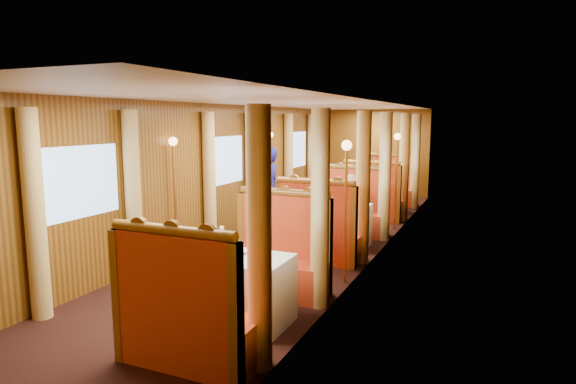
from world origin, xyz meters
The scene contains 48 objects.
floor centered at (0.00, 0.00, 0.00)m, with size 3.00×12.00×0.01m, color black, non-canonical shape.
ceiling centered at (0.00, 0.00, 2.50)m, with size 3.00×12.00×0.01m, color silver, non-canonical shape.
wall_far centered at (0.00, 6.00, 1.25)m, with size 3.00×2.50×0.01m, color brown, non-canonical shape.
wall_left centered at (-1.50, 0.00, 1.25)m, with size 12.00×2.50×0.01m, color brown, non-canonical shape.
wall_right centered at (1.50, 0.00, 1.25)m, with size 12.00×2.50×0.01m, color brown, non-canonical shape.
doorway_far centered at (0.00, 5.97, 1.00)m, with size 0.80×0.04×2.00m, color #8C5D20.
table_near centered at (0.75, -3.50, 0.38)m, with size 1.05×0.72×0.75m, color white.
banquette_near_fwd centered at (0.75, -4.51, 0.42)m, with size 1.30×0.55×1.34m.
banquette_near_aft centered at (0.75, -2.49, 0.42)m, with size 1.30×0.55×1.34m.
table_mid centered at (0.75, 0.00, 0.38)m, with size 1.05×0.72×0.75m, color white.
banquette_mid_fwd centered at (0.75, -1.01, 0.42)m, with size 1.30×0.55×1.34m.
banquette_mid_aft centered at (0.75, 1.01, 0.42)m, with size 1.30×0.55×1.34m.
table_far centered at (0.75, 3.50, 0.38)m, with size 1.05×0.72×0.75m, color white.
banquette_far_fwd centered at (0.75, 2.49, 0.42)m, with size 1.30×0.55×1.34m.
banquette_far_aft centered at (0.75, 4.51, 0.42)m, with size 1.30×0.55×1.34m.
tea_tray centered at (0.63, -3.54, 0.76)m, with size 0.34×0.26×0.01m, color silver.
teapot_left centered at (0.57, -3.61, 0.81)m, with size 0.16×0.12×0.13m, color silver, non-canonical shape.
teapot_right centered at (0.72, -3.64, 0.81)m, with size 0.15×0.11×0.12m, color silver, non-canonical shape.
teapot_back centered at (0.66, -3.48, 0.82)m, with size 0.18×0.13×0.14m, color silver, non-canonical shape.
fruit_plate centered at (1.03, -3.63, 0.77)m, with size 0.20×0.20×0.05m.
cup_inboard centered at (0.34, -3.36, 0.86)m, with size 0.08×0.08×0.26m.
cup_outboard centered at (0.41, -3.32, 0.86)m, with size 0.08×0.08×0.26m.
rose_vase_mid centered at (0.74, -0.04, 0.93)m, with size 0.06×0.06×0.36m.
rose_vase_far centered at (0.71, 3.47, 0.93)m, with size 0.06×0.06×0.36m.
window_left_near centered at (-1.49, -3.50, 1.45)m, with size 1.20×0.90×0.01m, color #8AADDA, non-canonical shape.
curtain_left_near_a centered at (-1.38, -4.28, 1.18)m, with size 0.22×0.22×2.35m, color #E1C073.
curtain_left_near_b centered at (-1.38, -2.72, 1.18)m, with size 0.22×0.22×2.35m, color #E1C073.
window_right_near centered at (1.49, -3.50, 1.45)m, with size 1.20×0.90×0.01m, color #8AADDA, non-canonical shape.
curtain_right_near_a centered at (1.38, -4.28, 1.18)m, with size 0.22×0.22×2.35m, color #E1C073.
curtain_right_near_b centered at (1.38, -2.72, 1.18)m, with size 0.22×0.22×2.35m, color #E1C073.
window_left_mid centered at (-1.49, 0.00, 1.45)m, with size 1.20×0.90×0.01m, color #8AADDA, non-canonical shape.
curtain_left_mid_a centered at (-1.38, -0.78, 1.18)m, with size 0.22×0.22×2.35m, color #E1C073.
curtain_left_mid_b centered at (-1.38, 0.78, 1.18)m, with size 0.22×0.22×2.35m, color #E1C073.
window_right_mid centered at (1.49, 0.00, 1.45)m, with size 1.20×0.90×0.01m, color #8AADDA, non-canonical shape.
curtain_right_mid_a centered at (1.38, -0.78, 1.18)m, with size 0.22×0.22×2.35m, color #E1C073.
curtain_right_mid_b centered at (1.38, 0.78, 1.18)m, with size 0.22×0.22×2.35m, color #E1C073.
window_left_far centered at (-1.49, 3.50, 1.45)m, with size 1.20×0.90×0.01m, color #8AADDA, non-canonical shape.
curtain_left_far_a centered at (-1.38, 2.72, 1.18)m, with size 0.22×0.22×2.35m, color #E1C073.
curtain_left_far_b centered at (-1.38, 4.28, 1.18)m, with size 0.22×0.22×2.35m, color #E1C073.
window_right_far centered at (1.49, 3.50, 1.45)m, with size 1.20×0.90×0.01m, color #8AADDA, non-canonical shape.
curtain_right_far_a centered at (1.38, 2.72, 1.18)m, with size 0.22×0.22×2.35m, color #E1C073.
curtain_right_far_b centered at (1.38, 4.28, 1.18)m, with size 0.22×0.22×2.35m, color #E1C073.
sconce_left_fore centered at (-1.40, -1.75, 1.38)m, with size 0.14×0.14×1.95m.
sconce_right_fore centered at (1.40, -1.75, 1.38)m, with size 0.14×0.14×1.95m.
sconce_left_aft centered at (-1.40, 1.75, 1.38)m, with size 0.14×0.14×1.95m.
sconce_right_aft centered at (1.40, 1.75, 1.38)m, with size 0.14×0.14×1.95m.
steward centered at (-0.88, 0.55, 0.84)m, with size 0.61×0.40×1.68m, color navy.
passenger centered at (0.75, 0.74, 0.74)m, with size 0.40×0.44×0.76m.
Camera 1 is at (3.23, -7.91, 2.22)m, focal length 30.00 mm.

